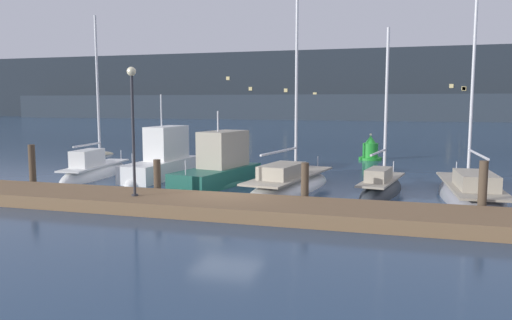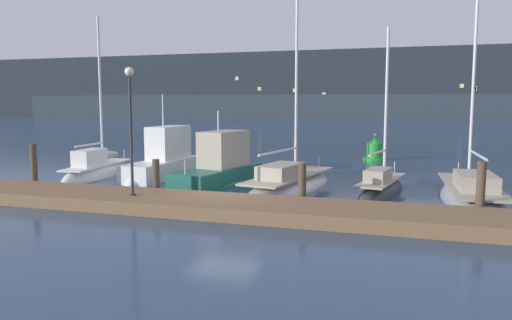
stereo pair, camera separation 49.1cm
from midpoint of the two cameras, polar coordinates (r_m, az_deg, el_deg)
The scene contains 16 objects.
ground_plane at distance 18.78m, azimuth -2.88°, elevation -4.95°, with size 400.00×400.00×0.00m, color navy.
dock at distance 17.36m, azimuth -4.63°, elevation -5.17°, with size 24.20×2.80×0.45m, color brown.
mooring_pile_0 at distance 23.30m, azimuth -23.48°, elevation -0.76°, with size 0.28×0.28×1.98m, color #4C3D2D.
mooring_pile_1 at distance 19.98m, azimuth -10.65°, elevation -2.11°, with size 0.28×0.28×1.54m, color #4C3D2D.
mooring_pile_2 at distance 17.97m, azimuth 6.08°, elevation -2.89°, with size 0.28×0.28×1.61m, color #4C3D2D.
mooring_pile_3 at distance 17.74m, azimuth 25.02°, elevation -3.16°, with size 0.28×0.28×1.88m, color #4C3D2D.
sailboat_berth_1 at distance 26.58m, azimuth -17.16°, elevation -1.51°, with size 2.03×6.34×8.87m.
motorboat_berth_2 at distance 25.53m, azimuth -9.92°, elevation -0.92°, with size 2.01×6.13×4.83m.
motorboat_berth_3 at distance 23.01m, azimuth -3.65°, elevation -1.57°, with size 3.09×6.09×3.88m.
sailboat_berth_4 at distance 21.53m, azimuth 4.46°, elevation -3.12°, with size 3.32×7.92×9.59m.
sailboat_berth_5 at distance 21.27m, azimuth 14.74°, elevation -3.46°, with size 2.19×5.46×7.41m.
sailboat_berth_6 at distance 21.18m, azimuth 23.94°, elevation -3.88°, with size 2.57×7.85×11.96m.
channel_buoy at distance 33.47m, azimuth 13.79°, elevation 1.04°, with size 1.49×1.49×1.73m.
dock_lamppost at distance 18.07m, azimuth -13.41°, elevation 5.41°, with size 0.32×0.32×4.53m.
hillside_backdrop at distance 116.94m, azimuth 13.90°, elevation 8.03°, with size 240.00×23.00×15.16m.
rowboat_adrift at distance 37.39m, azimuth -17.20°, elevation 0.56°, with size 2.54×3.23×0.56m.
Camera 2 is at (6.71, -17.14, 3.77)m, focal length 35.00 mm.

